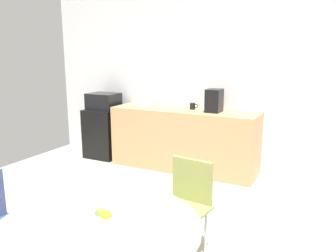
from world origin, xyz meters
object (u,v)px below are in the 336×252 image
microwave (104,101)px  round_table (100,242)px  chair_olive (187,197)px  mug_green (193,106)px  coffee_maker (214,101)px  mug_white (144,104)px  mini_fridge (105,133)px  fruit_bowl (101,219)px

microwave → round_table: 3.78m
round_table → chair_olive: 1.03m
round_table → mug_green: mug_green is taller
coffee_maker → chair_olive: bearing=-76.9°
chair_olive → mug_white: (-1.55, 1.95, 0.43)m
mini_fridge → round_table: (2.23, -3.03, 0.21)m
chair_olive → fruit_bowl: fruit_bowl is taller
mug_white → mug_green: bearing=10.4°
mug_white → coffee_maker: coffee_maker is taller
chair_olive → coffee_maker: (-0.47, 2.01, 0.54)m
mini_fridge → fruit_bowl: size_ratio=3.15×
fruit_bowl → mug_white: bearing=115.9°
round_table → fruit_bowl: fruit_bowl is taller
mini_fridge → round_table: mini_fridge is taller
microwave → chair_olive: microwave is taller
chair_olive → fruit_bowl: 1.06m
mug_white → mug_green: 0.75m
microwave → round_table: microwave is taller
mug_green → fruit_bowl: bearing=-77.2°
microwave → chair_olive: bearing=-40.4°
mini_fridge → fruit_bowl: bearing=-53.4°
chair_olive → coffee_maker: bearing=103.1°
fruit_bowl → mug_white: mug_white is taller
round_table → mug_white: bearing=115.7°
fruit_bowl → coffee_maker: (-0.36, 3.03, 0.29)m
mini_fridge → chair_olive: size_ratio=0.97×
mini_fridge → fruit_bowl: fruit_bowl is taller
microwave → chair_olive: (2.36, -2.01, -0.41)m
coffee_maker → microwave: bearing=180.0°
round_table → chair_olive: bearing=83.0°
fruit_bowl → mug_green: 3.19m
microwave → round_table: bearing=-53.6°
round_table → mug_white: mug_white is taller
mug_green → coffee_maker: coffee_maker is taller
mini_fridge → mug_green: 1.64m
mini_fridge → round_table: bearing=-53.6°
mug_white → coffee_maker: (1.09, 0.06, 0.11)m
mini_fridge → round_table: size_ratio=0.66×
coffee_maker → mug_white: bearing=-176.7°
mug_green → mug_white: bearing=-169.6°
microwave → mug_white: 0.81m
microwave → chair_olive: 3.12m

